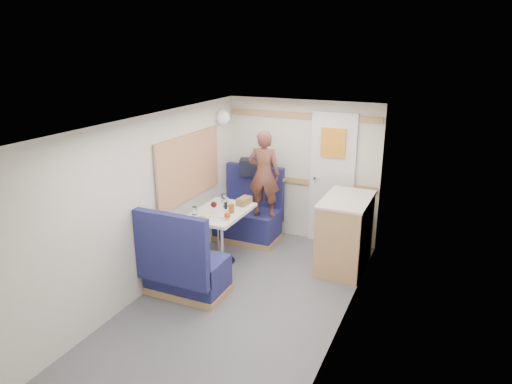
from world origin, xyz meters
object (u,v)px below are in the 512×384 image
at_px(tray, 219,212).
at_px(cheese_block, 204,216).
at_px(bread_loaf, 244,201).
at_px(tumbler_left, 195,211).
at_px(tumbler_mid, 223,198).
at_px(galley_counter, 345,232).
at_px(person, 264,174).
at_px(bench_near, 184,271).
at_px(bench_far, 249,219).
at_px(tumbler_right, 226,202).
at_px(duffel_bag, 257,167).
at_px(dinette_table, 220,222).
at_px(dome_light, 222,117).
at_px(beer_glass, 231,209).
at_px(orange_fruit, 227,215).
at_px(wine_glass, 214,205).
at_px(pepper_grinder, 226,206).

xyz_separation_m(tray, cheese_block, (-0.06, -0.27, 0.03)).
relative_size(cheese_block, bread_loaf, 0.47).
bearing_deg(cheese_block, tumbler_left, 152.01).
bearing_deg(tumbler_mid, bread_loaf, -0.58).
distance_m(galley_counter, person, 1.32).
bearing_deg(tray, bench_near, -91.70).
relative_size(bench_far, cheese_block, 10.10).
bearing_deg(tumbler_right, tray, -82.45).
xyz_separation_m(duffel_bag, tumbler_left, (-0.23, -1.36, -0.25)).
distance_m(tray, cheese_block, 0.28).
bearing_deg(dinette_table, cheese_block, -96.49).
height_order(dome_light, person, dome_light).
bearing_deg(beer_glass, cheese_block, -120.86).
bearing_deg(dinette_table, orange_fruit, -46.15).
bearing_deg(wine_glass, tumbler_left, -156.48).
relative_size(cheese_block, beer_glass, 0.96).
bearing_deg(person, beer_glass, 69.46).
bearing_deg(bench_near, duffel_bag, 89.77).
xyz_separation_m(dinette_table, dome_light, (-0.39, 0.85, 1.18)).
distance_m(duffel_bag, tray, 1.22).
distance_m(tumbler_right, pepper_grinder, 0.14).
xyz_separation_m(orange_fruit, tumbler_left, (-0.44, -0.01, -0.01)).
xyz_separation_m(bench_far, beer_glass, (0.16, -0.87, 0.47)).
distance_m(duffel_bag, cheese_block, 1.48).
height_order(dome_light, bread_loaf, dome_light).
relative_size(wine_glass, tumbler_right, 1.37).
bearing_deg(pepper_grinder, beer_glass, -26.85).
bearing_deg(bread_loaf, wine_glass, -109.54).
distance_m(wine_glass, tumbler_left, 0.25).
bearing_deg(duffel_bag, orange_fruit, -100.87).
height_order(wine_glass, bread_loaf, wine_glass).
distance_m(dinette_table, pepper_grinder, 0.22).
distance_m(person, orange_fruit, 0.99).
bearing_deg(bench_far, galley_counter, -12.10).
bearing_deg(beer_glass, bread_loaf, 88.40).
relative_size(bench_near, cheese_block, 10.10).
height_order(galley_counter, beer_glass, galley_counter).
xyz_separation_m(bench_near, pepper_grinder, (0.06, 0.92, 0.47)).
relative_size(dinette_table, tumbler_mid, 9.16).
distance_m(wine_glass, pepper_grinder, 0.22).
bearing_deg(dome_light, bread_loaf, -42.00).
bearing_deg(tumbler_mid, tray, -69.29).
distance_m(bench_near, tumbler_mid, 1.31).
xyz_separation_m(galley_counter, tumbler_left, (-1.69, -0.79, 0.30)).
xyz_separation_m(bench_far, wine_glass, (-0.00, -1.01, 0.54)).
bearing_deg(bench_far, orange_fruit, -78.43).
height_order(person, tray, person).
xyz_separation_m(wine_glass, tumbler_mid, (-0.13, 0.50, -0.07)).
bearing_deg(beer_glass, pepper_grinder, 153.15).
bearing_deg(orange_fruit, tray, 140.32).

